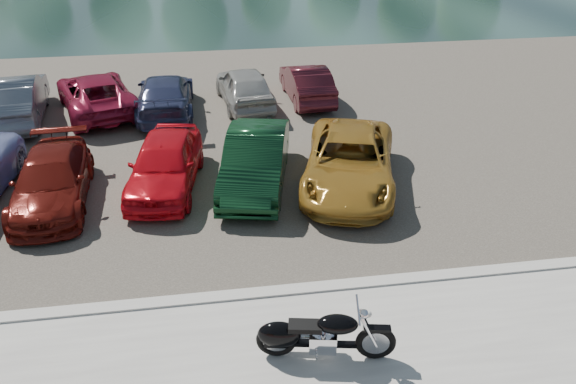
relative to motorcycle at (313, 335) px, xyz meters
name	(u,v)px	position (x,y,z in m)	size (l,w,h in m)	color
ground	(356,366)	(0.71, -0.24, -0.56)	(200.00, 200.00, 0.00)	#595447
kerb	(331,288)	(0.71, 1.76, -0.49)	(60.00, 0.30, 0.14)	#9C9993
parking_lot	(274,120)	(0.71, 10.76, -0.54)	(60.00, 18.00, 0.04)	#403B34
motorcycle	(313,335)	(0.00, 0.00, 0.00)	(2.31, 0.84, 1.05)	black
car_3	(52,180)	(-5.38, 6.13, 0.09)	(1.71, 4.20, 1.22)	#5C130D
car_4	(165,163)	(-2.65, 6.53, 0.17)	(1.63, 4.05, 1.38)	red
car_5	(256,160)	(-0.32, 6.31, 0.19)	(1.51, 4.33, 1.43)	black
car_6	(349,162)	(2.09, 5.92, 0.16)	(2.26, 4.90, 1.36)	#AB7A27
car_9	(15,99)	(-7.71, 11.95, 0.24)	(1.62, 4.65, 1.53)	slate
car_10	(96,93)	(-5.21, 12.42, 0.14)	(2.19, 4.75, 1.32)	maroon
car_11	(165,95)	(-2.85, 11.91, 0.14)	(1.85, 4.55, 1.32)	navy
car_12	(245,86)	(-0.11, 12.29, 0.17)	(1.63, 4.05, 1.38)	#A2A19D
car_13	(307,83)	(2.15, 12.52, 0.12)	(1.35, 3.87, 1.28)	#431119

